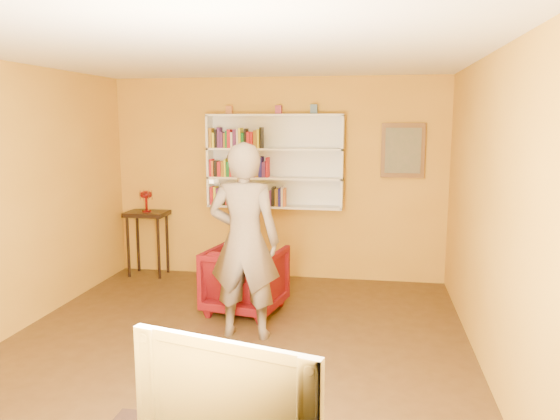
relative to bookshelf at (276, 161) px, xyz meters
The scene contains 15 objects.
room_shell 2.48m from the bookshelf, 90.00° to the right, with size 5.30×5.80×2.88m.
bookshelf is the anchor object (origin of this frame).
books_row_lower 0.59m from the bookshelf, 162.92° to the right, with size 1.01×0.19×0.26m.
books_row_middle 0.48m from the bookshelf, 166.78° to the right, with size 0.78×0.19×0.27m.
books_row_upper 0.59m from the bookshelf, 168.21° to the right, with size 0.71×0.19×0.27m.
ornament_left 0.91m from the bookshelf, behind, with size 0.08×0.08×0.11m, color #A95F30.
ornament_centre 0.68m from the bookshelf, 49.71° to the right, with size 0.08×0.08×0.11m, color #98324C.
ornament_right 0.85m from the bookshelf, ahead, with size 0.09×0.09×0.12m, color #49647B.
framed_painting 1.66m from the bookshelf, ahead, with size 0.55×0.05×0.70m.
console_table 1.97m from the bookshelf, behind, with size 0.55×0.42×0.90m.
ruby_lustre 1.85m from the bookshelf, behind, with size 0.18×0.18×0.29m.
armchair 1.85m from the bookshelf, 94.12° to the right, with size 0.79×0.81×0.74m, color #4D050E.
person 2.17m from the bookshelf, 88.44° to the right, with size 0.70×0.46×1.93m, color #695B4D.
game_remote 2.44m from the bookshelf, 93.08° to the right, with size 0.04×0.15×0.04m, color silver.
television 4.77m from the bookshelf, 82.49° to the right, with size 1.01×0.13×0.58m, color black.
Camera 1 is at (1.27, -4.73, 2.12)m, focal length 35.00 mm.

